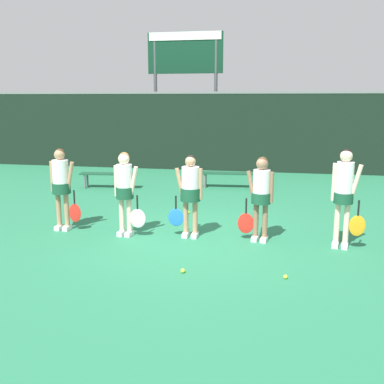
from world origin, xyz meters
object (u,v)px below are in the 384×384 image
tennis_ball_0 (285,277)px  tennis_ball_2 (188,212)px  player_4 (344,190)px  tennis_ball_3 (178,220)px  bench_courtside (108,175)px  tennis_ball_4 (183,271)px  bench_far (233,175)px  player_0 (61,182)px  scoreboard (185,65)px  player_2 (190,189)px  player_3 (261,192)px  player_1 (125,187)px

tennis_ball_0 → tennis_ball_2: tennis_ball_2 is taller
player_4 → tennis_ball_3: 3.67m
bench_courtside → tennis_ball_4: 7.21m
bench_courtside → bench_far: size_ratio=0.85×
player_0 → tennis_ball_4: 3.61m
scoreboard → player_4: scoreboard is taller
scoreboard → tennis_ball_3: scoreboard is taller
player_0 → tennis_ball_0: bearing=-20.9°
tennis_ball_0 → tennis_ball_4: bearing=-177.5°
bench_far → player_2: (-0.30, -5.11, 0.55)m
player_0 → player_3: size_ratio=1.04×
scoreboard → bench_courtside: 6.73m
player_0 → bench_courtside: bearing=100.1°
scoreboard → tennis_ball_0: scoreboard is taller
player_3 → tennis_ball_2: size_ratio=22.71×
player_1 → player_2: bearing=12.6°
tennis_ball_4 → player_1: bearing=131.6°
scoreboard → player_3: size_ratio=3.24×
bench_courtside → player_4: 7.69m
player_1 → scoreboard: bearing=100.8°
player_1 → tennis_ball_0: size_ratio=25.15×
bench_far → player_2: 5.15m
scoreboard → bench_far: (2.47, -4.77, -3.61)m
player_0 → player_1: (1.42, -0.14, -0.02)m
player_4 → tennis_ball_2: (-3.24, 1.85, -1.04)m
tennis_ball_0 → tennis_ball_2: size_ratio=0.93×
bench_courtside → player_2: (3.40, -4.33, 0.56)m
tennis_ball_0 → tennis_ball_3: (-2.32, 2.86, 0.00)m
scoreboard → player_4: 11.55m
scoreboard → tennis_ball_4: size_ratio=74.49×
tennis_ball_4 → scoreboard: bearing=101.7°
tennis_ball_4 → tennis_ball_3: bearing=104.3°
bench_far → tennis_ball_2: bench_far is taller
scoreboard → tennis_ball_2: (1.78, -8.13, -3.97)m
player_2 → tennis_ball_4: 2.10m
player_1 → player_4: size_ratio=0.92×
bench_courtside → tennis_ball_3: bench_courtside is taller
player_0 → player_3: player_0 is taller
player_2 → player_4: (2.84, -0.10, 0.12)m
player_2 → tennis_ball_0: player_2 is taller
bench_far → tennis_ball_0: bench_far is taller
scoreboard → tennis_ball_0: 12.98m
bench_courtside → tennis_ball_0: 8.08m
player_0 → tennis_ball_4: player_0 is taller
bench_far → tennis_ball_0: (1.54, -6.92, -0.37)m
player_0 → player_3: 4.04m
bench_far → player_3: (1.06, -5.11, 0.55)m
tennis_ball_3 → player_2: bearing=-65.2°
bench_courtside → player_1: bearing=-69.6°
bench_far → tennis_ball_0: bearing=-81.3°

